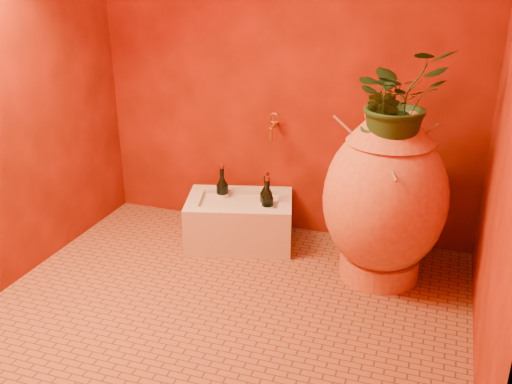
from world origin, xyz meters
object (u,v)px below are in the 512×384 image
at_px(amphora, 385,198).
at_px(stone_basin, 240,222).
at_px(wine_bottle_c, 223,195).
at_px(wall_tap, 273,125).
at_px(wine_bottle_a, 267,207).
at_px(wine_bottle_b, 266,203).

bearing_deg(amphora, stone_basin, 171.95).
relative_size(wine_bottle_c, wall_tap, 2.03).
distance_m(amphora, stone_basin, 0.99).
xyz_separation_m(wine_bottle_c, wall_tap, (0.29, 0.18, 0.46)).
distance_m(stone_basin, wine_bottle_a, 0.24).
bearing_deg(wine_bottle_b, wall_tap, 96.31).
bearing_deg(wall_tap, wine_bottle_c, -148.02).
height_order(wine_bottle_b, wall_tap, wall_tap).
xyz_separation_m(amphora, wine_bottle_a, (-0.72, 0.11, -0.21)).
relative_size(wine_bottle_b, wine_bottle_c, 1.00).
xyz_separation_m(amphora, wine_bottle_b, (-0.75, 0.15, -0.20)).
distance_m(wine_bottle_b, wall_tap, 0.50).
height_order(amphora, wine_bottle_b, amphora).
height_order(stone_basin, wine_bottle_c, wine_bottle_c).
bearing_deg(wine_bottle_a, amphora, -8.54).
bearing_deg(amphora, wine_bottle_b, 168.54).
bearing_deg(wine_bottle_a, wine_bottle_b, 118.03).
relative_size(wine_bottle_a, wine_bottle_c, 0.95).
bearing_deg(wine_bottle_a, wall_tap, 100.21).
distance_m(stone_basin, wine_bottle_c, 0.21).
relative_size(stone_basin, wall_tap, 4.62).
bearing_deg(wine_bottle_b, stone_basin, -173.00).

